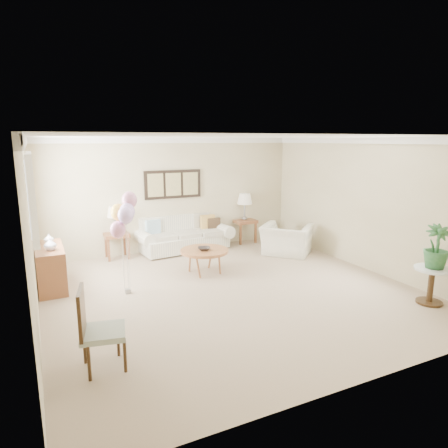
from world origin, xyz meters
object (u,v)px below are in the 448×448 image
sofa (184,237)px  coffee_table (204,251)px  armchair (286,240)px  balloon_cluster (124,214)px  accent_chair (96,327)px

sofa → coffee_table: 1.77m
armchair → balloon_cluster: bearing=61.0°
sofa → accent_chair: 5.04m
accent_chair → coffee_table: bearing=47.0°
armchair → accent_chair: 5.45m
accent_chair → balloon_cluster: 2.46m
sofa → coffee_table: bearing=-96.9°
accent_chair → sofa: bearing=58.9°
armchair → balloon_cluster: size_ratio=0.60×
sofa → balloon_cluster: size_ratio=1.34×
armchair → accent_chair: accent_chair is taller
coffee_table → accent_chair: bearing=-133.0°
coffee_table → accent_chair: 3.51m
sofa → accent_chair: (-2.60, -4.31, 0.19)m
coffee_table → balloon_cluster: bearing=-165.8°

